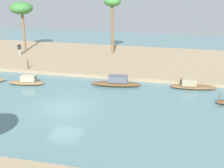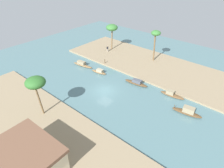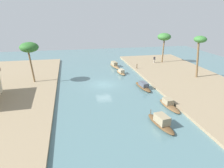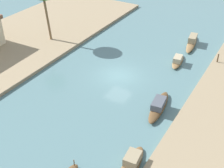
{
  "view_description": "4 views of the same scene",
  "coord_description": "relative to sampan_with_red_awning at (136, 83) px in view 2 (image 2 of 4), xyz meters",
  "views": [
    {
      "loc": [
        -8.51,
        20.08,
        10.05
      ],
      "look_at": [
        -3.15,
        -3.83,
        0.96
      ],
      "focal_mm": 46.39,
      "sensor_mm": 36.0,
      "label": 1
    },
    {
      "loc": [
        -21.81,
        23.08,
        21.5
      ],
      "look_at": [
        -0.27,
        -1.81,
        0.79
      ],
      "focal_mm": 32.5,
      "sensor_mm": 36.0,
      "label": 2
    },
    {
      "loc": [
        -33.07,
        5.29,
        11.77
      ],
      "look_at": [
        -2.83,
        -0.85,
        0.99
      ],
      "focal_mm": 33.85,
      "sensor_mm": 36.0,
      "label": 3
    },
    {
      "loc": [
        -23.34,
        -13.01,
        16.65
      ],
      "look_at": [
        -2.44,
        -0.62,
        0.54
      ],
      "focal_mm": 48.31,
      "sensor_mm": 36.0,
      "label": 4
    }
  ],
  "objects": [
    {
      "name": "sampan_open_hull",
      "position": [
        -11.39,
        2.0,
        0.09
      ],
      "size": [
        4.88,
        1.91,
        1.33
      ],
      "rotation": [
        0.0,
        0.0,
        0.16
      ],
      "color": "brown",
      "rests_on": "river_water"
    },
    {
      "name": "sampan_near_left_bank",
      "position": [
        -7.13,
        -0.97,
        -0.05
      ],
      "size": [
        4.53,
        1.57,
        1.01
      ],
      "rotation": [
        0.0,
        0.0,
        0.1
      ],
      "color": "brown",
      "rests_on": "river_water"
    },
    {
      "name": "palm_tree_right_tall",
      "position": [
        5.89,
        17.43,
        5.71
      ],
      "size": [
        2.97,
        2.97,
        6.66
      ],
      "color": "brown",
      "rests_on": "riverbank_right"
    },
    {
      "name": "river_water",
      "position": [
        3.16,
        5.83,
        -0.4
      ],
      "size": [
        69.77,
        69.77,
        0.0
      ],
      "primitive_type": "plane",
      "color": "slate",
      "rests_on": "ground"
    },
    {
      "name": "riverbank_left",
      "position": [
        3.16,
        -9.01,
        -0.22
      ],
      "size": [
        40.09,
        14.35,
        0.36
      ],
      "primitive_type": "cube",
      "color": "#937F60",
      "rests_on": "ground"
    },
    {
      "name": "person_on_near_bank",
      "position": [
        14.74,
        -7.87,
        0.66
      ],
      "size": [
        0.44,
        0.48,
        1.54
      ],
      "rotation": [
        0.0,
        0.0,
        4.22
      ],
      "color": "gray",
      "rests_on": "riverbank_left"
    },
    {
      "name": "mooring_post",
      "position": [
        10.65,
        -2.37,
        0.44
      ],
      "size": [
        0.14,
        0.14,
        0.97
      ],
      "primitive_type": "cylinder",
      "color": "#4C3823",
      "rests_on": "riverbank_left"
    },
    {
      "name": "riverside_building",
      "position": [
        -1.69,
        23.91,
        1.79
      ],
      "size": [
        8.14,
        6.2,
        3.61
      ],
      "rotation": [
        0.0,
        0.0,
        0.04
      ],
      "color": "beige",
      "rests_on": "riverbank_right"
    },
    {
      "name": "riverbank_right",
      "position": [
        3.16,
        20.67,
        -0.22
      ],
      "size": [
        40.09,
        14.35,
        0.36
      ],
      "primitive_type": "cube",
      "color": "#937F60",
      "rests_on": "ground"
    },
    {
      "name": "palm_tree_left_far",
      "position": [
        15.06,
        -10.01,
        5.65
      ],
      "size": [
        3.0,
        3.0,
        6.63
      ],
      "color": "brown",
      "rests_on": "riverbank_left"
    },
    {
      "name": "palm_tree_left_near",
      "position": [
        2.85,
        -10.93,
        6.29
      ],
      "size": [
        2.17,
        2.17,
        7.36
      ],
      "color": "brown",
      "rests_on": "riverbank_left"
    },
    {
      "name": "sampan_with_red_awning",
      "position": [
        0.0,
        0.0,
        0.0
      ],
      "size": [
        5.01,
        1.66,
        1.07
      ],
      "rotation": [
        0.0,
        0.0,
        0.12
      ],
      "color": "brown",
      "rests_on": "river_water"
    },
    {
      "name": "sampan_midstream",
      "position": [
        8.77,
        1.47,
        -0.05
      ],
      "size": [
        3.76,
        1.47,
        0.95
      ],
      "rotation": [
        0.0,
        0.0,
        0.13
      ],
      "color": "brown",
      "rests_on": "river_water"
    },
    {
      "name": "sampan_downstream_large",
      "position": [
        14.07,
        1.6,
        0.02
      ],
      "size": [
        5.4,
        1.73,
        1.15
      ],
      "rotation": [
        0.0,
        0.0,
        0.15
      ],
      "color": "brown",
      "rests_on": "river_water"
    }
  ]
}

